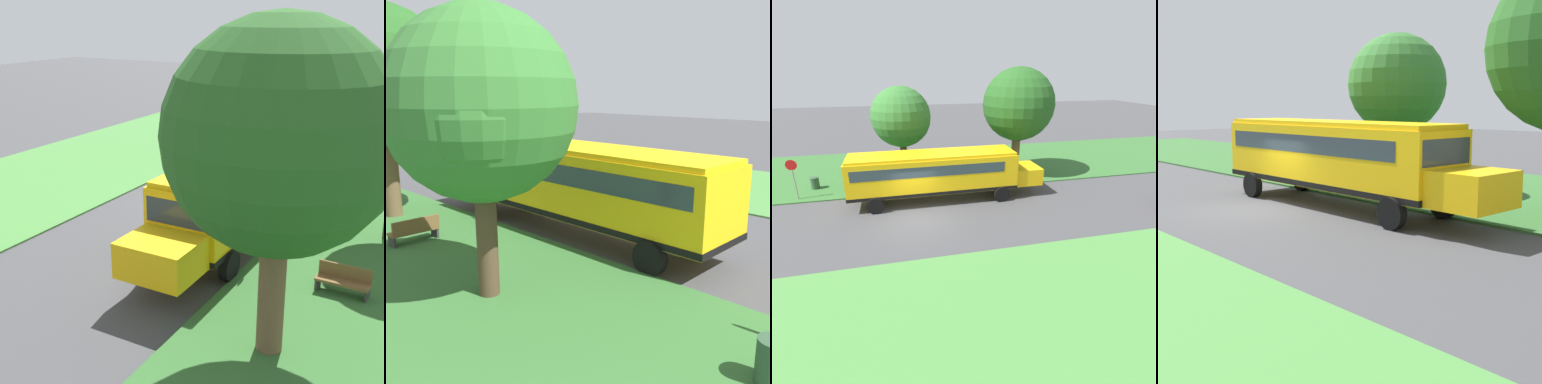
% 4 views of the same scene
% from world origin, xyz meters
% --- Properties ---
extents(ground_plane, '(120.00, 120.00, 0.00)m').
position_xyz_m(ground_plane, '(0.00, 0.00, 0.00)').
color(ground_plane, '#424244').
extents(grass_verge, '(12.00, 80.00, 0.08)m').
position_xyz_m(grass_verge, '(-10.00, 0.00, 0.04)').
color(grass_verge, '#33662D').
rests_on(grass_verge, ground).
extents(school_bus, '(2.84, 12.42, 3.16)m').
position_xyz_m(school_bus, '(-2.66, 1.62, 1.92)').
color(school_bus, yellow).
rests_on(school_bus, ground).
extents(oak_tree_beside_bus, '(4.44, 4.44, 6.91)m').
position_xyz_m(oak_tree_beside_bus, '(-7.89, -0.44, 4.62)').
color(oak_tree_beside_bus, '#4C3826').
rests_on(oak_tree_beside_bus, ground).
extents(stop_sign, '(0.08, 0.68, 2.74)m').
position_xyz_m(stop_sign, '(-4.60, -7.40, 1.74)').
color(stop_sign, gray).
rests_on(stop_sign, ground).
extents(park_bench, '(1.61, 0.52, 0.92)m').
position_xyz_m(park_bench, '(-7.30, 4.70, 0.47)').
color(park_bench, brown).
rests_on(park_bench, ground).
extents(trash_bin, '(0.56, 0.56, 0.90)m').
position_xyz_m(trash_bin, '(-6.37, -6.70, 0.45)').
color(trash_bin, '#2D4C33').
rests_on(trash_bin, ground).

